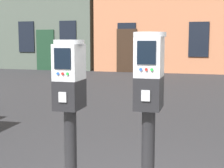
{
  "coord_description": "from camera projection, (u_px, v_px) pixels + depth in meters",
  "views": [
    {
      "loc": [
        0.35,
        -2.34,
        1.52
      ],
      "look_at": [
        -0.33,
        -0.02,
        1.21
      ],
      "focal_mm": 54.61,
      "sensor_mm": 36.0,
      "label": 1
    }
  ],
  "objects": [
    {
      "name": "parking_meter_near_kerb",
      "position": [
        70.0,
        100.0,
        2.44
      ],
      "size": [
        0.22,
        0.25,
        1.39
      ],
      "rotation": [
        0.0,
        0.0,
        -1.56
      ],
      "color": "black",
      "rests_on": "sidewalk_slab"
    },
    {
      "name": "parking_meter_twin_adjacent",
      "position": [
        149.0,
        100.0,
        2.27
      ],
      "size": [
        0.22,
        0.25,
        1.44
      ],
      "rotation": [
        0.0,
        0.0,
        -1.56
      ],
      "color": "black",
      "rests_on": "sidewalk_slab"
    }
  ]
}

